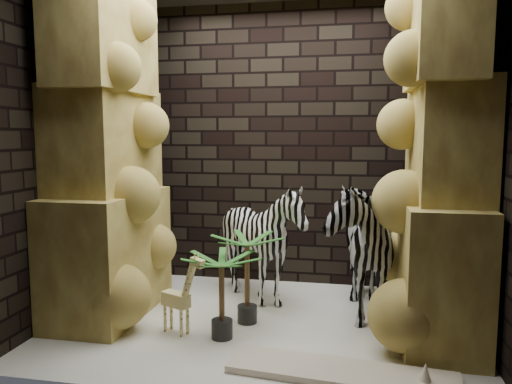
% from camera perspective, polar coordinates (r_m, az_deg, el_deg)
% --- Properties ---
extents(floor, '(3.50, 3.50, 0.00)m').
position_cam_1_polar(floor, '(4.37, 0.62, -15.00)').
color(floor, white).
rests_on(floor, ground).
extents(wall_back, '(3.50, 0.00, 3.50)m').
position_cam_1_polar(wall_back, '(5.30, 3.10, 5.40)').
color(wall_back, black).
rests_on(wall_back, ground).
extents(wall_front, '(3.50, 0.00, 3.50)m').
position_cam_1_polar(wall_front, '(2.85, -3.91, 4.35)').
color(wall_front, black).
rests_on(wall_front, ground).
extents(wall_left, '(0.00, 3.00, 3.00)m').
position_cam_1_polar(wall_left, '(4.71, -20.86, 4.83)').
color(wall_left, black).
rests_on(wall_left, ground).
extents(wall_right, '(0.00, 3.00, 3.00)m').
position_cam_1_polar(wall_right, '(4.13, 25.37, 4.43)').
color(wall_right, black).
rests_on(wall_right, ground).
extents(rock_pillar_left, '(0.68, 1.30, 3.00)m').
position_cam_1_polar(rock_pillar_left, '(4.54, -17.09, 4.92)').
color(rock_pillar_left, '#DBCD65').
rests_on(rock_pillar_left, floor).
extents(rock_pillar_right, '(0.58, 1.25, 3.00)m').
position_cam_1_polar(rock_pillar_right, '(4.06, 20.84, 4.61)').
color(rock_pillar_right, '#DBCD65').
rests_on(rock_pillar_right, floor).
extents(zebra_right, '(0.81, 1.31, 1.46)m').
position_cam_1_polar(zebra_right, '(4.48, 11.37, -4.84)').
color(zebra_right, white).
rests_on(zebra_right, floor).
extents(zebra_left, '(0.99, 1.21, 1.07)m').
position_cam_1_polar(zebra_left, '(4.74, 0.75, -6.53)').
color(zebra_left, white).
rests_on(zebra_left, floor).
extents(giraffe_toy, '(0.39, 0.27, 0.72)m').
position_cam_1_polar(giraffe_toy, '(4.11, -9.32, -11.20)').
color(giraffe_toy, '#FFF197').
rests_on(giraffe_toy, floor).
extents(palm_front, '(0.36, 0.36, 0.78)m').
position_cam_1_polar(palm_front, '(4.27, -1.03, -9.99)').
color(palm_front, '#29681E').
rests_on(palm_front, floor).
extents(palm_back, '(0.36, 0.36, 0.69)m').
position_cam_1_polar(palm_back, '(3.98, -4.00, -11.96)').
color(palm_back, '#29681E').
rests_on(palm_back, floor).
extents(surfboard, '(1.56, 0.53, 0.05)m').
position_cam_1_polar(surfboard, '(3.56, 9.84, -19.98)').
color(surfboard, beige).
rests_on(surfboard, floor).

